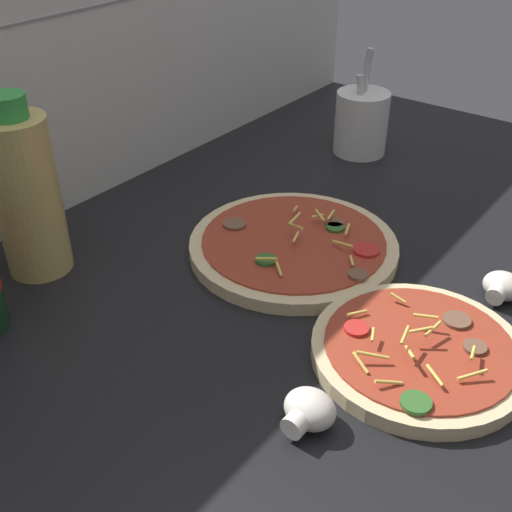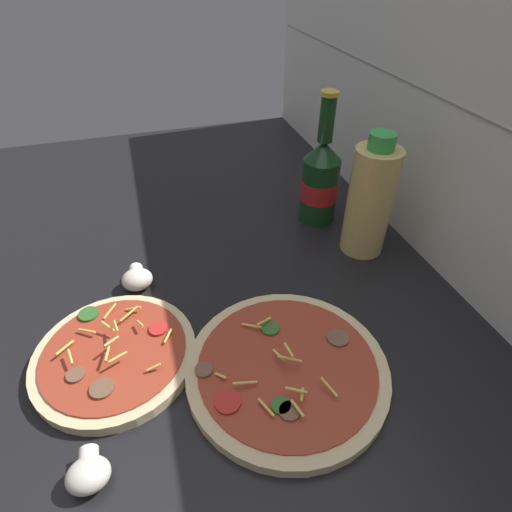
{
  "view_description": "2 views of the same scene",
  "coord_description": "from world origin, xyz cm",
  "px_view_note": "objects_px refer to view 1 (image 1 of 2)",
  "views": [
    {
      "loc": [
        -45.95,
        -29.36,
        49.43
      ],
      "look_at": [
        3.41,
        8.62,
        8.8
      ],
      "focal_mm": 45.0,
      "sensor_mm": 36.0,
      "label": 1
    },
    {
      "loc": [
        45.47,
        -2.69,
        50.39
      ],
      "look_at": [
        -1.57,
        11.72,
        10.71
      ],
      "focal_mm": 28.0,
      "sensor_mm": 36.0,
      "label": 2
    }
  ],
  "objects_px": {
    "mushroom_left": "(308,411)",
    "mushroom_right": "(502,287)",
    "pizza_far": "(294,246)",
    "oil_bottle": "(26,194)",
    "utensil_crock": "(361,122)",
    "pizza_near": "(418,351)"
  },
  "relations": [
    {
      "from": "mushroom_left",
      "to": "mushroom_right",
      "type": "xyz_separation_m",
      "value": [
        0.31,
        -0.07,
        -0.0
      ]
    },
    {
      "from": "pizza_far",
      "to": "mushroom_left",
      "type": "xyz_separation_m",
      "value": [
        -0.24,
        -0.18,
        0.01
      ]
    },
    {
      "from": "mushroom_left",
      "to": "pizza_far",
      "type": "bearing_deg",
      "value": 37.31
    },
    {
      "from": "oil_bottle",
      "to": "utensil_crock",
      "type": "relative_size",
      "value": 1.28
    },
    {
      "from": "pizza_near",
      "to": "pizza_far",
      "type": "relative_size",
      "value": 0.82
    },
    {
      "from": "pizza_far",
      "to": "mushroom_left",
      "type": "distance_m",
      "value": 0.3
    },
    {
      "from": "mushroom_left",
      "to": "mushroom_right",
      "type": "distance_m",
      "value": 0.32
    },
    {
      "from": "pizza_near",
      "to": "pizza_far",
      "type": "height_order",
      "value": "pizza_far"
    },
    {
      "from": "pizza_far",
      "to": "oil_bottle",
      "type": "bearing_deg",
      "value": 133.61
    },
    {
      "from": "pizza_near",
      "to": "utensil_crock",
      "type": "bearing_deg",
      "value": 36.53
    },
    {
      "from": "oil_bottle",
      "to": "pizza_near",
      "type": "bearing_deg",
      "value": -73.78
    },
    {
      "from": "pizza_near",
      "to": "mushroom_right",
      "type": "distance_m",
      "value": 0.16
    },
    {
      "from": "mushroom_right",
      "to": "utensil_crock",
      "type": "xyz_separation_m",
      "value": [
        0.28,
        0.36,
        0.04
      ]
    },
    {
      "from": "mushroom_left",
      "to": "utensil_crock",
      "type": "distance_m",
      "value": 0.65
    },
    {
      "from": "pizza_near",
      "to": "oil_bottle",
      "type": "distance_m",
      "value": 0.5
    },
    {
      "from": "mushroom_left",
      "to": "mushroom_right",
      "type": "bearing_deg",
      "value": -13.45
    },
    {
      "from": "mushroom_left",
      "to": "utensil_crock",
      "type": "relative_size",
      "value": 0.3
    },
    {
      "from": "pizza_far",
      "to": "utensil_crock",
      "type": "bearing_deg",
      "value": 15.77
    },
    {
      "from": "mushroom_right",
      "to": "utensil_crock",
      "type": "distance_m",
      "value": 0.45
    },
    {
      "from": "pizza_near",
      "to": "utensil_crock",
      "type": "relative_size",
      "value": 1.27
    },
    {
      "from": "pizza_far",
      "to": "oil_bottle",
      "type": "distance_m",
      "value": 0.35
    },
    {
      "from": "pizza_near",
      "to": "mushroom_left",
      "type": "xyz_separation_m",
      "value": [
        -0.15,
        0.04,
        0.01
      ]
    }
  ]
}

